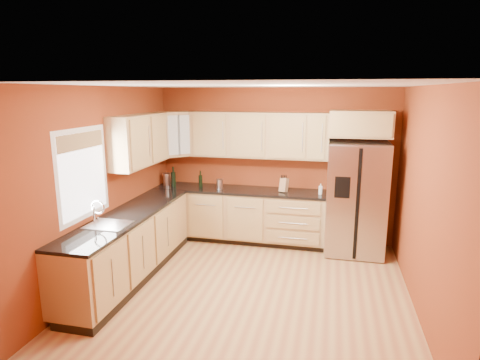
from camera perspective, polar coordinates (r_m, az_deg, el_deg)
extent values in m
plane|color=#AE6C43|center=(5.43, 1.50, -15.30)|extent=(4.00, 4.00, 0.00)
plane|color=silver|center=(4.81, 1.68, 13.32)|extent=(4.00, 4.00, 0.00)
cube|color=maroon|center=(6.89, 4.91, 2.13)|extent=(4.00, 0.04, 2.60)
cube|color=maroon|center=(3.12, -5.90, -10.70)|extent=(4.00, 0.04, 2.60)
cube|color=maroon|center=(5.69, -18.55, -0.65)|extent=(0.04, 4.00, 2.60)
cube|color=maroon|center=(4.98, 24.80, -2.98)|extent=(0.04, 4.00, 2.60)
cube|color=tan|center=(6.91, -0.12, -5.15)|extent=(2.90, 0.60, 0.88)
cube|color=tan|center=(5.79, -15.40, -9.13)|extent=(0.60, 2.80, 0.88)
cube|color=black|center=(6.77, -0.14, -1.46)|extent=(2.90, 0.62, 0.04)
cube|color=black|center=(5.64, -15.58, -4.79)|extent=(0.62, 2.80, 0.04)
cube|color=tan|center=(6.69, 2.66, 6.40)|extent=(2.30, 0.33, 0.75)
cube|color=tan|center=(6.15, -14.05, 5.52)|extent=(0.33, 1.35, 0.75)
cube|color=tan|center=(6.93, -9.29, 6.47)|extent=(0.67, 0.67, 0.75)
cube|color=tan|center=(6.44, 16.72, 7.68)|extent=(0.92, 0.60, 0.40)
cube|color=#BBBBC0|center=(6.55, 16.14, -2.52)|extent=(0.90, 0.75, 1.78)
cube|color=white|center=(5.22, -21.39, 0.81)|extent=(0.03, 0.90, 1.00)
cylinder|color=#BBBBC0|center=(7.15, -10.34, 0.12)|extent=(0.15, 0.15, 0.21)
cylinder|color=#BBBBC0|center=(6.76, -2.90, -0.58)|extent=(0.11, 0.11, 0.17)
cube|color=#A77951|center=(6.60, 6.26, -0.70)|extent=(0.14, 0.14, 0.23)
cylinder|color=white|center=(6.52, 11.37, -1.28)|extent=(0.07, 0.07, 0.17)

